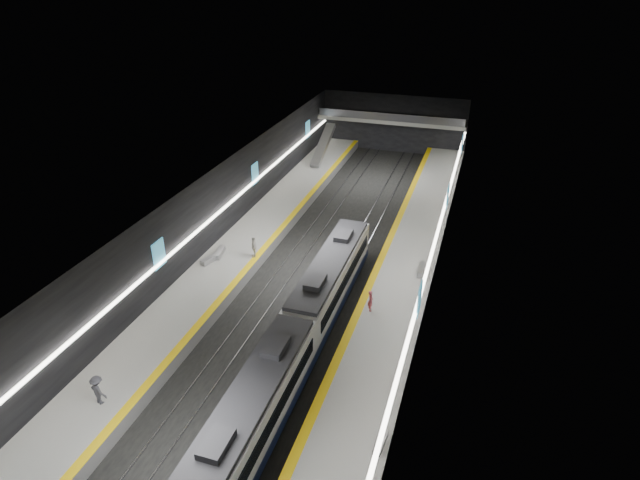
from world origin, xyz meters
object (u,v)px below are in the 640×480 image
(train, at_px, (298,335))
(passenger_right_a, at_px, (371,301))
(bench_right_near, at_px, (380,443))
(bench_left_far, at_px, (219,252))
(bench_right_far, at_px, (422,270))
(passenger_left_a, at_px, (254,247))
(bench_left_near, at_px, (211,259))
(escalator, at_px, (323,145))
(passenger_left_b, at_px, (98,390))

(train, xyz_separation_m, passenger_right_a, (3.62, 5.93, -0.35))
(train, bearing_deg, bench_right_near, -41.64)
(train, bearing_deg, bench_left_far, 137.76)
(bench_right_far, height_order, passenger_left_a, passenger_left_a)
(train, distance_m, bench_left_far, 15.03)
(bench_left_near, xyz_separation_m, passenger_left_a, (3.29, 1.97, 0.74))
(train, relative_size, passenger_left_a, 15.28)
(escalator, distance_m, passenger_left_a, 26.65)
(bench_left_far, xyz_separation_m, passenger_left_a, (3.11, 0.67, 0.74))
(bench_left_far, bearing_deg, train, -52.09)
(train, xyz_separation_m, bench_left_far, (-11.11, 10.09, -0.95))
(bench_right_near, distance_m, passenger_right_a, 12.64)
(bench_left_near, distance_m, bench_right_far, 18.20)
(passenger_left_b, bearing_deg, passenger_right_a, -116.93)
(train, height_order, passenger_left_b, train)
(bench_right_far, distance_m, passenger_left_b, 26.27)
(train, xyz_separation_m, bench_right_near, (7.00, -6.22, -1.00))
(bench_left_far, bearing_deg, escalator, 77.83)
(bench_left_far, relative_size, passenger_left_b, 1.02)
(bench_right_near, bearing_deg, passenger_right_a, 109.98)
(bench_left_near, bearing_deg, passenger_left_a, 48.46)
(escalator, bearing_deg, train, -75.00)
(escalator, xyz_separation_m, passenger_left_a, (2.00, -26.56, -0.92))
(bench_right_far, bearing_deg, bench_left_near, -169.70)
(bench_left_far, xyz_separation_m, passenger_left_b, (1.57, -18.30, 0.74))
(escalator, height_order, bench_left_far, escalator)
(train, xyz_separation_m, passenger_left_b, (-9.54, -8.21, -0.21))
(bench_right_far, distance_m, passenger_right_a, 7.27)
(escalator, relative_size, bench_left_far, 3.96)
(train, height_order, escalator, escalator)
(passenger_left_a, bearing_deg, bench_right_far, 77.31)
(escalator, bearing_deg, bench_right_far, -56.29)
(bench_right_near, relative_size, passenger_left_b, 0.81)
(bench_left_near, distance_m, bench_right_near, 23.67)
(bench_right_far, bearing_deg, passenger_right_a, -115.20)
(escalator, relative_size, bench_right_far, 3.88)
(bench_right_near, xyz_separation_m, passenger_left_b, (-16.54, -1.99, 0.79))
(passenger_left_a, bearing_deg, escalator, 164.48)
(passenger_left_a, bearing_deg, passenger_left_b, -24.45)
(train, distance_m, escalator, 38.64)
(escalator, height_order, passenger_right_a, escalator)
(escalator, bearing_deg, bench_left_near, -92.59)
(bench_left_near, height_order, passenger_left_b, passenger_left_b)
(bench_left_far, relative_size, bench_right_near, 1.26)
(bench_left_far, height_order, bench_right_near, bench_left_far)
(escalator, relative_size, passenger_left_b, 4.05)
(train, distance_m, passenger_right_a, 6.96)
(bench_left_far, bearing_deg, passenger_right_a, -25.59)
(bench_right_near, bearing_deg, bench_right_far, 95.95)
(bench_right_near, bearing_deg, escalator, 115.77)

